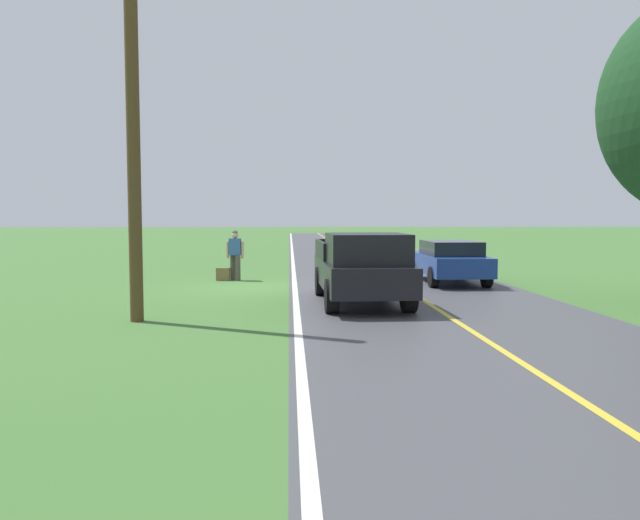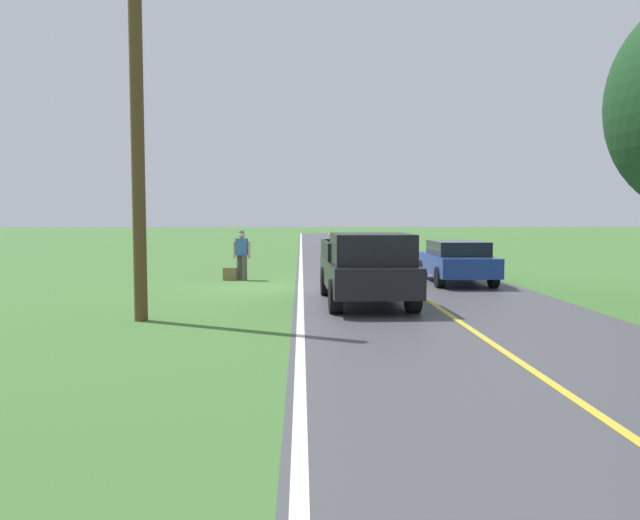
{
  "view_description": "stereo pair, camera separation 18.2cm",
  "coord_description": "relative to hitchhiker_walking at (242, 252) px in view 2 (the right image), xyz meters",
  "views": [
    {
      "loc": [
        -1.02,
        19.44,
        2.26
      ],
      "look_at": [
        -1.49,
        9.79,
        1.57
      ],
      "focal_mm": 35.12,
      "sensor_mm": 36.0,
      "label": 1
    },
    {
      "loc": [
        -1.2,
        19.45,
        2.26
      ],
      "look_at": [
        -1.49,
        9.79,
        1.57
      ],
      "focal_mm": 35.12,
      "sensor_mm": 36.0,
      "label": 2
    }
  ],
  "objects": [
    {
      "name": "sedan_near_oncoming",
      "position": [
        -7.21,
        1.15,
        -0.23
      ],
      "size": [
        1.95,
        4.41,
        1.41
      ],
      "color": "navy",
      "rests_on": "ground"
    },
    {
      "name": "ground_plane",
      "position": [
        -0.86,
        2.28,
        -0.98
      ],
      "size": [
        200.0,
        200.0,
        0.0
      ],
      "primitive_type": "plane",
      "color": "#427033"
    },
    {
      "name": "lane_edge_line",
      "position": [
        -2.04,
        2.28,
        -0.98
      ],
      "size": [
        0.16,
        117.6,
        0.0
      ],
      "primitive_type": "cube",
      "color": "silver",
      "rests_on": "ground"
    },
    {
      "name": "hitchhiker_walking",
      "position": [
        0.0,
        0.0,
        0.0
      ],
      "size": [
        0.62,
        0.53,
        1.75
      ],
      "color": "#4C473D",
      "rests_on": "ground"
    },
    {
      "name": "utility_pole_roadside",
      "position": [
        1.38,
        8.34,
        3.32
      ],
      "size": [
        0.28,
        0.28,
        8.61
      ],
      "primitive_type": "cylinder",
      "color": "brown",
      "rests_on": "ground"
    },
    {
      "name": "suitcase_carried",
      "position": [
        0.43,
        0.05,
        -0.76
      ],
      "size": [
        0.47,
        0.24,
        0.44
      ],
      "primitive_type": "cube",
      "rotation": [
        0.0,
        0.0,
        1.49
      ],
      "color": "brown",
      "rests_on": "ground"
    },
    {
      "name": "pickup_truck_passing",
      "position": [
        -3.71,
        6.0,
        -0.01
      ],
      "size": [
        2.21,
        5.45,
        1.82
      ],
      "color": "black",
      "rests_on": "ground"
    },
    {
      "name": "lane_centre_line",
      "position": [
        -5.42,
        2.28,
        -0.98
      ],
      "size": [
        0.14,
        117.6,
        0.0
      ],
      "primitive_type": "cube",
      "color": "gold",
      "rests_on": "ground"
    },
    {
      "name": "road_surface",
      "position": [
        -5.42,
        2.28,
        -0.98
      ],
      "size": [
        7.13,
        120.0,
        0.0
      ],
      "primitive_type": "cube",
      "color": "#47474C",
      "rests_on": "ground"
    }
  ]
}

